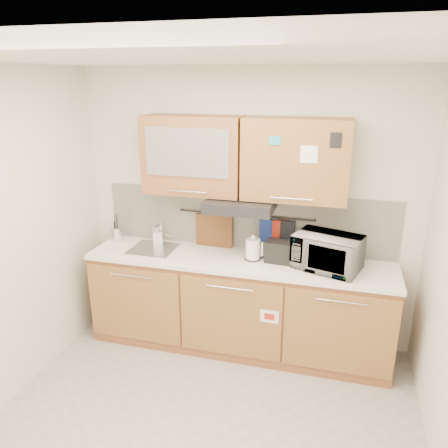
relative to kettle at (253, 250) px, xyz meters
The scene contains 19 objects.
floor 1.58m from the kettle, 96.04° to the right, with size 3.20×3.20×0.00m, color #9E9993.
ceiling 2.00m from the kettle, 96.04° to the right, with size 3.20×3.20×0.00m, color white.
wall_back 0.43m from the kettle, 114.03° to the left, with size 3.20×3.20×0.00m, color silver.
base_cabinet 0.62m from the kettle, behind, with size 2.80×0.64×0.88m.
countertop 0.17m from the kettle, behind, with size 2.82×0.62×0.04m, color white.
backsplash 0.36m from the kettle, 114.95° to the left, with size 2.80×0.02×0.56m, color silver.
upper_cabinets 0.84m from the kettle, 140.22° to the left, with size 1.82×0.37×0.70m.
range_hood 0.43m from the kettle, 163.55° to the left, with size 0.60×0.46×0.10m, color black.
sink 0.98m from the kettle, behind, with size 0.42×0.40×0.26m.
utensil_rail 0.37m from the kettle, 118.35° to the left, with size 0.02×0.02×1.30m, color black.
utensil_crock 1.43m from the kettle, behind, with size 0.13×0.13×0.28m.
kettle is the anchor object (origin of this frame).
toaster 0.25m from the kettle, ahead, with size 0.27×0.18×0.20m.
microwave 0.66m from the kettle, ahead, with size 0.55×0.37×0.30m, color #999999.
soap_bottle 1.00m from the kettle, behind, with size 0.09×0.09×0.20m, color #999999.
cutting_board 0.49m from the kettle, 152.82° to the left, with size 0.37×0.03×0.45m, color brown.
oven_mitt 0.26m from the kettle, 70.15° to the left, with size 0.13×0.03×0.22m, color navy.
dark_pouch 0.38m from the kettle, 38.65° to the left, with size 0.13×0.04×0.21m, color black.
pot_holder 0.33m from the kettle, 48.09° to the left, with size 0.13×0.02×0.16m, color #B02817.
Camera 1 is at (0.83, -2.41, 2.49)m, focal length 35.00 mm.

